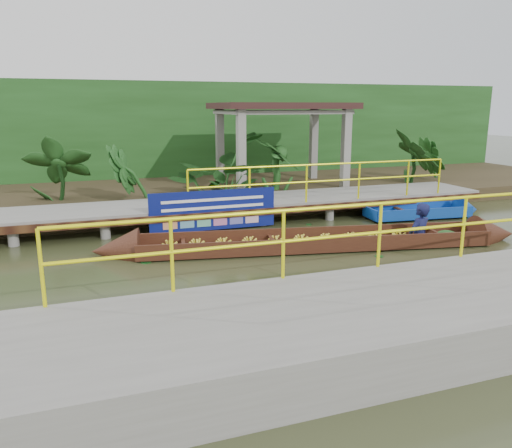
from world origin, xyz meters
name	(u,v)px	position (x,y,z in m)	size (l,w,h in m)	color
ground	(262,257)	(0.00, 0.00, 0.00)	(80.00, 80.00, 0.00)	#2E341A
land_strip	(187,191)	(0.00, 7.50, 0.23)	(30.00, 8.00, 0.45)	#322919
far_dock	(219,205)	(0.02, 3.43, 0.48)	(16.00, 2.06, 1.66)	slate
near_dock	(435,314)	(1.00, -4.20, 0.30)	(18.00, 2.40, 1.73)	slate
pavilion	(281,115)	(3.00, 6.30, 2.82)	(4.40, 3.00, 3.00)	slate
foliage_backdrop	(172,135)	(0.00, 10.00, 2.00)	(30.00, 0.80, 4.00)	#194014
vendor_boat	(330,237)	(1.70, 0.19, 0.24)	(9.66, 2.69, 2.14)	#34170E
moored_blue_boat	(443,212)	(6.25, 1.98, 0.15)	(3.49, 1.21, 0.81)	navy
blue_banner	(214,210)	(-0.38, 2.48, 0.56)	(3.23, 0.04, 1.01)	navy
tropical_plants	(271,166)	(2.25, 5.30, 1.25)	(14.27, 1.27, 1.59)	#194014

